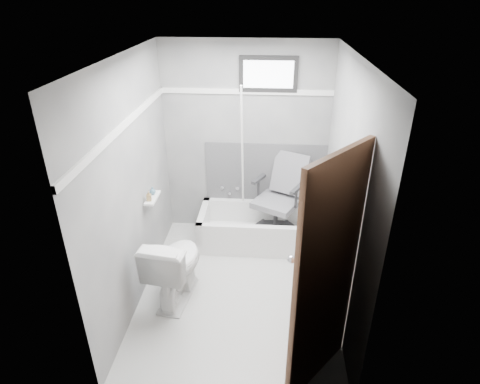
# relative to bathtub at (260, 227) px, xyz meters

# --- Properties ---
(floor) EXTENTS (2.60, 2.60, 0.00)m
(floor) POSITION_rel_bathtub_xyz_m (-0.21, -0.93, -0.21)
(floor) COLOR white
(floor) RESTS_ON ground
(ceiling) EXTENTS (2.60, 2.60, 0.00)m
(ceiling) POSITION_rel_bathtub_xyz_m (-0.21, -0.93, 2.19)
(ceiling) COLOR silver
(ceiling) RESTS_ON floor
(wall_back) EXTENTS (2.00, 0.02, 2.40)m
(wall_back) POSITION_rel_bathtub_xyz_m (-0.21, 0.37, 0.99)
(wall_back) COLOR slate
(wall_back) RESTS_ON floor
(wall_front) EXTENTS (2.00, 0.02, 2.40)m
(wall_front) POSITION_rel_bathtub_xyz_m (-0.21, -2.23, 0.99)
(wall_front) COLOR slate
(wall_front) RESTS_ON floor
(wall_left) EXTENTS (0.02, 2.60, 2.40)m
(wall_left) POSITION_rel_bathtub_xyz_m (-1.21, -0.93, 0.99)
(wall_left) COLOR slate
(wall_left) RESTS_ON floor
(wall_right) EXTENTS (0.02, 2.60, 2.40)m
(wall_right) POSITION_rel_bathtub_xyz_m (0.79, -0.93, 0.99)
(wall_right) COLOR slate
(wall_right) RESTS_ON floor
(bathtub) EXTENTS (1.50, 0.70, 0.42)m
(bathtub) POSITION_rel_bathtub_xyz_m (0.00, 0.00, 0.00)
(bathtub) COLOR white
(bathtub) RESTS_ON floor
(office_chair) EXTENTS (0.78, 0.78, 1.00)m
(office_chair) POSITION_rel_bathtub_xyz_m (0.19, 0.05, 0.41)
(office_chair) COLOR slate
(office_chair) RESTS_ON bathtub
(toilet) EXTENTS (0.55, 0.85, 0.78)m
(toilet) POSITION_rel_bathtub_xyz_m (-0.83, -1.07, 0.18)
(toilet) COLOR white
(toilet) RESTS_ON floor
(door) EXTENTS (0.78, 0.78, 2.00)m
(door) POSITION_rel_bathtub_xyz_m (0.77, -2.21, 0.79)
(door) COLOR brown
(door) RESTS_ON floor
(window) EXTENTS (0.66, 0.04, 0.40)m
(window) POSITION_rel_bathtub_xyz_m (0.04, 0.36, 1.81)
(window) COLOR black
(window) RESTS_ON wall_back
(backerboard) EXTENTS (1.50, 0.02, 0.78)m
(backerboard) POSITION_rel_bathtub_xyz_m (0.04, 0.36, 0.59)
(backerboard) COLOR #4C4C4F
(backerboard) RESTS_ON wall_back
(trim_back) EXTENTS (2.00, 0.02, 0.06)m
(trim_back) POSITION_rel_bathtub_xyz_m (-0.21, 0.36, 1.61)
(trim_back) COLOR white
(trim_back) RESTS_ON wall_back
(trim_left) EXTENTS (0.02, 2.60, 0.06)m
(trim_left) POSITION_rel_bathtub_xyz_m (-1.19, -0.93, 1.61)
(trim_left) COLOR white
(trim_left) RESTS_ON wall_left
(pole) EXTENTS (0.02, 0.52, 1.89)m
(pole) POSITION_rel_bathtub_xyz_m (-0.23, 0.13, 0.84)
(pole) COLOR white
(pole) RESTS_ON bathtub
(shelf) EXTENTS (0.10, 0.32, 0.02)m
(shelf) POSITION_rel_bathtub_xyz_m (-1.14, -0.59, 0.69)
(shelf) COLOR white
(shelf) RESTS_ON wall_left
(soap_bottle_a) EXTENTS (0.06, 0.06, 0.11)m
(soap_bottle_a) POSITION_rel_bathtub_xyz_m (-1.15, -0.67, 0.76)
(soap_bottle_a) COLOR #987C4C
(soap_bottle_a) RESTS_ON shelf
(soap_bottle_b) EXTENTS (0.07, 0.07, 0.08)m
(soap_bottle_b) POSITION_rel_bathtub_xyz_m (-1.15, -0.53, 0.75)
(soap_bottle_b) COLOR slate
(soap_bottle_b) RESTS_ON shelf
(faucet) EXTENTS (0.26, 0.10, 0.16)m
(faucet) POSITION_rel_bathtub_xyz_m (-0.41, 0.34, 0.34)
(faucet) COLOR silver
(faucet) RESTS_ON wall_back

